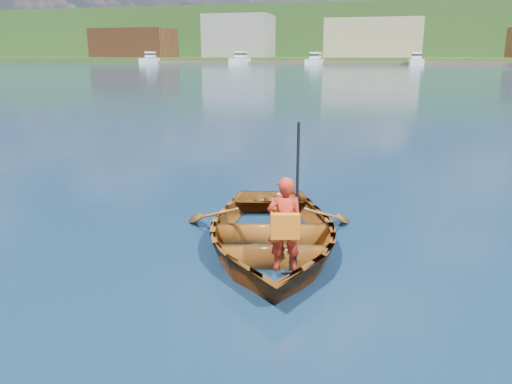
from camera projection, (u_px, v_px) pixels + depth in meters
ground at (314, 235)px, 7.52m from camera, size 600.00×600.00×0.00m
rowboat at (270, 233)px, 6.90m from camera, size 3.54×4.32×0.78m
child_paddler at (285, 224)px, 5.91m from camera, size 0.48×0.41×1.78m
shoreline at (390, 38)px, 225.57m from camera, size 400.00×140.00×22.00m
dock at (411, 63)px, 143.84m from camera, size 160.02×4.93×0.80m
waterfront_buildings at (364, 39)px, 161.32m from camera, size 202.00×16.00×14.00m
marina_yachts at (395, 60)px, 140.38m from camera, size 142.38×13.79×4.41m
hillside_trees at (472, 18)px, 217.88m from camera, size 312.95×89.76×27.60m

